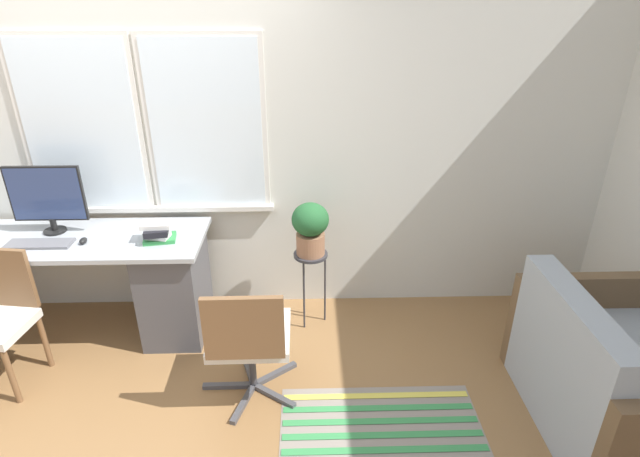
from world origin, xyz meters
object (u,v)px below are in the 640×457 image
mouse (83,241)px  desk_chair_wooden (0,316)px  couch_loveseat (611,383)px  plant_stand (311,262)px  book_stack (157,232)px  potted_plant (310,226)px  monitor (47,197)px  keyboard (39,244)px  office_chair_swivel (249,338)px

mouse → desk_chair_wooden: desk_chair_wooden is taller
couch_loveseat → plant_stand: 1.98m
book_stack → potted_plant: size_ratio=0.59×
monitor → keyboard: 0.32m
potted_plant → desk_chair_wooden: bearing=-164.4°
keyboard → desk_chair_wooden: 0.50m
desk_chair_wooden → book_stack: bearing=31.5°
book_stack → desk_chair_wooden: 1.06m
mouse → plant_stand: bearing=6.4°
keyboard → couch_loveseat: 3.59m
desk_chair_wooden → monitor: bearing=81.4°
desk_chair_wooden → office_chair_swivel: desk_chair_wooden is taller
keyboard → book_stack: 0.77m
desk_chair_wooden → couch_loveseat: desk_chair_wooden is taller
book_stack → couch_loveseat: size_ratio=0.19×
keyboard → book_stack: bearing=3.3°
mouse → plant_stand: (1.50, 0.17, -0.28)m
book_stack → couch_loveseat: bearing=-18.6°
couch_loveseat → plant_stand: (-1.67, 1.04, 0.21)m
book_stack → keyboard: bearing=-176.7°
mouse → office_chair_swivel: size_ratio=0.09×
monitor → keyboard: bearing=-93.8°
monitor → keyboard: (-0.01, -0.20, -0.25)m
mouse → plant_stand: size_ratio=0.13×
office_chair_swivel → couch_loveseat: couch_loveseat is taller
keyboard → desk_chair_wooden: desk_chair_wooden is taller
keyboard → mouse: size_ratio=5.66×
potted_plant → couch_loveseat: bearing=-32.1°
book_stack → office_chair_swivel: book_stack is taller
monitor → book_stack: 0.79m
couch_loveseat → office_chair_swivel: bearing=82.5°
keyboard → couch_loveseat: size_ratio=0.36×
monitor → mouse: (0.26, -0.18, -0.24)m
desk_chair_wooden → office_chair_swivel: size_ratio=1.03×
potted_plant → keyboard: bearing=-174.0°
monitor → office_chair_swivel: monitor is taller
couch_loveseat → keyboard: bearing=76.0°
desk_chair_wooden → potted_plant: (1.93, 0.54, 0.33)m
monitor → book_stack: monitor is taller
keyboard → monitor: bearing=86.2°
keyboard → couch_loveseat: couch_loveseat is taller
monitor → couch_loveseat: size_ratio=0.43×
plant_stand → mouse: bearing=-173.6°
office_chair_swivel → couch_loveseat: (2.04, -0.27, -0.14)m
monitor → book_stack: bearing=-11.9°
mouse → desk_chair_wooden: bearing=-139.0°
keyboard → potted_plant: (1.78, 0.19, 0.01)m
mouse → couch_loveseat: couch_loveseat is taller
office_chair_swivel → mouse: bearing=-28.8°
keyboard → couch_loveseat: bearing=-14.0°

